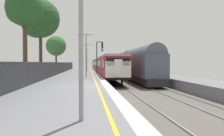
# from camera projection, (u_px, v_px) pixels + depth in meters

# --- Properties ---
(ground) EXTENTS (17.40, 110.00, 1.21)m
(ground) POSITION_uv_depth(u_px,v_px,m) (136.00, 93.00, 17.71)
(ground) COLOR slate
(commuter_train_at_platform) EXTENTS (2.83, 64.29, 3.81)m
(commuter_train_at_platform) POSITION_uv_depth(u_px,v_px,m) (101.00, 65.00, 55.44)
(commuter_train_at_platform) COLOR maroon
(commuter_train_at_platform) RESTS_ON ground
(freight_train_adjacent_track) EXTENTS (2.60, 29.47, 4.77)m
(freight_train_adjacent_track) POSITION_uv_depth(u_px,v_px,m) (131.00, 63.00, 37.76)
(freight_train_adjacent_track) COLOR #232326
(freight_train_adjacent_track) RESTS_ON ground
(signal_gantry) EXTENTS (1.10, 0.24, 5.00)m
(signal_gantry) POSITION_uv_depth(u_px,v_px,m) (99.00, 54.00, 35.58)
(signal_gantry) COLOR #47474C
(signal_gantry) RESTS_ON ground
(platform_lamp_near) EXTENTS (2.00, 0.20, 5.36)m
(platform_lamp_near) POSITION_uv_depth(u_px,v_px,m) (81.00, 13.00, 6.70)
(platform_lamp_near) COLOR #93999E
(platform_lamp_near) RESTS_ON ground
(platform_lamp_mid) EXTENTS (2.00, 0.20, 5.09)m
(platform_lamp_mid) POSITION_uv_depth(u_px,v_px,m) (86.00, 51.00, 26.74)
(platform_lamp_mid) COLOR #93999E
(platform_lamp_mid) RESTS_ON ground
(platform_lamp_far) EXTENTS (2.00, 0.20, 5.55)m
(platform_lamp_far) POSITION_uv_depth(u_px,v_px,m) (87.00, 55.00, 46.76)
(platform_lamp_far) COLOR #93999E
(platform_lamp_far) RESTS_ON ground
(platform_back_fence) EXTENTS (0.07, 99.00, 1.78)m
(platform_back_fence) POSITION_uv_depth(u_px,v_px,m) (27.00, 73.00, 16.82)
(platform_back_fence) COLOR #282B2D
(platform_back_fence) RESTS_ON ground
(background_tree_left) EXTENTS (4.02, 4.02, 7.12)m
(background_tree_left) POSITION_uv_depth(u_px,v_px,m) (56.00, 47.00, 46.05)
(background_tree_left) COLOR #473323
(background_tree_left) RESTS_ON ground
(background_tree_centre) EXTENTS (3.56, 3.56, 8.75)m
(background_tree_centre) POSITION_uv_depth(u_px,v_px,m) (24.00, 9.00, 21.84)
(background_tree_centre) COLOR #473323
(background_tree_centre) RESTS_ON ground
(background_tree_right) EXTENTS (4.78, 4.78, 9.62)m
(background_tree_right) POSITION_uv_depth(u_px,v_px,m) (39.00, 20.00, 28.49)
(background_tree_right) COLOR #473323
(background_tree_right) RESTS_ON ground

